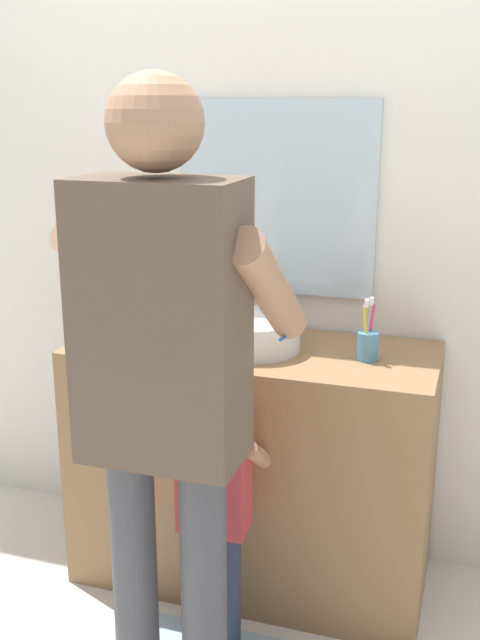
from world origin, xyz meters
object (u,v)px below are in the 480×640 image
(toothbrush_cup, at_px, (368,344))
(adult_parent, at_px, (165,364))
(child_toddler, at_px, (215,490))
(soap_bottle, at_px, (168,315))

(toothbrush_cup, distance_m, adult_parent, 0.81)
(child_toddler, bearing_deg, toothbrush_cup, 44.62)
(toothbrush_cup, distance_m, child_toddler, 0.68)
(toothbrush_cup, height_order, adult_parent, adult_parent)
(soap_bottle, distance_m, child_toddler, 0.71)
(adult_parent, bearing_deg, soap_bottle, 112.96)
(child_toddler, relative_size, adult_parent, 0.52)
(toothbrush_cup, xyz_separation_m, adult_parent, (-0.41, -0.69, 0.12))
(toothbrush_cup, relative_size, child_toddler, 0.22)
(child_toddler, bearing_deg, soap_bottle, 126.55)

